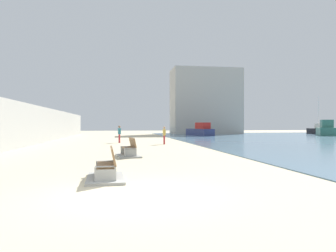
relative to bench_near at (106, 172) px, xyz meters
name	(u,v)px	position (x,y,z in m)	size (l,w,h in m)	color
ground_plane	(122,145)	(0.56, 15.90, -0.23)	(120.00, 120.00, 0.00)	beige
seawall	(24,125)	(-6.94, 15.90, 1.42)	(0.80, 64.00, 3.31)	#9E9E99
bench_near	(106,172)	(0.00, 0.00, 0.00)	(1.19, 2.15, 0.98)	#9E9E99
bench_far	(129,152)	(0.88, 6.77, 0.00)	(1.36, 2.22, 0.98)	#9E9E99
person_walking	(119,133)	(0.39, 19.00, 0.68)	(0.28, 0.50, 1.59)	#B22D33
person_standing	(164,134)	(4.14, 16.30, 0.63)	(0.21, 0.53, 1.52)	#B22D33
boat_outer	(320,130)	(34.87, 39.51, 0.51)	(2.09, 4.33, 6.63)	black
boat_far_right	(326,130)	(31.11, 32.63, 0.67)	(4.70, 6.17, 2.34)	#337060
boat_nearest	(201,131)	(12.36, 35.19, 0.52)	(3.57, 4.98, 1.94)	navy
harbor_building	(205,102)	(15.58, 43.90, 5.51)	(12.00, 6.00, 11.49)	#ADAAA3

